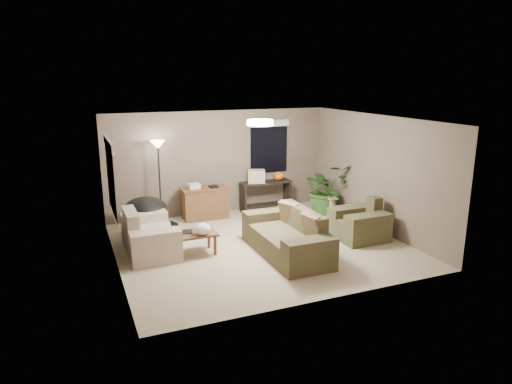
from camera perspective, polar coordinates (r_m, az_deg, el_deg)
name	(u,v)px	position (r m, az deg, el deg)	size (l,w,h in m)	color
room_shell	(260,184)	(8.83, 0.50, 0.96)	(5.50, 5.50, 5.50)	#BCAB8C
main_sofa	(288,239)	(8.71, 4.02, -5.84)	(0.95, 2.20, 0.85)	brown
throw_pillows	(300,219)	(8.70, 5.57, -3.40)	(0.38, 1.39, 0.47)	#8C7251
loveseat	(148,237)	(9.02, -13.30, -5.46)	(0.90, 1.60, 0.85)	beige
armchair	(359,224)	(9.72, 12.79, -3.98)	(0.95, 1.00, 0.85)	#4A472C
coffee_table	(190,236)	(8.70, -8.21, -5.52)	(1.00, 0.55, 0.42)	brown
laptop	(180,230)	(8.72, -9.48, -4.69)	(0.42, 0.29, 0.24)	black
plastic_bag	(203,229)	(8.56, -6.70, -4.62)	(0.31, 0.27, 0.21)	white
desk	(205,203)	(10.83, -6.38, -1.37)	(1.10, 0.50, 0.75)	brown
desk_papers	(198,186)	(10.68, -7.23, 0.72)	(0.68, 0.28, 0.12)	silver
console_table	(266,194)	(11.38, 1.21, -0.22)	(1.30, 0.40, 0.75)	black
pumpkin	(278,176)	(11.42, 2.83, 2.00)	(0.26, 0.26, 0.22)	orange
cardboard_box	(256,176)	(11.18, 0.05, 1.98)	(0.41, 0.31, 0.31)	beige
papasan_chair	(146,213)	(10.00, -13.65, -2.51)	(0.97, 0.97, 0.80)	black
floor_lamp	(158,155)	(10.35, -12.12, 4.59)	(0.32, 0.32, 1.91)	black
ceiling_fixture	(260,123)	(8.63, 0.51, 8.67)	(0.50, 0.50, 0.10)	white
houseplant	(325,194)	(11.26, 8.65, -0.27)	(1.13, 1.25, 0.98)	#2D5923
cat_scratching_post	(332,209)	(10.98, 9.44, -2.15)	(0.32, 0.32, 0.50)	tan
window_left	(110,165)	(8.37, -17.83, 3.27)	(0.05, 1.56, 1.33)	black
window_back	(269,138)	(11.48, 1.66, 6.78)	(1.06, 0.05, 1.33)	black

